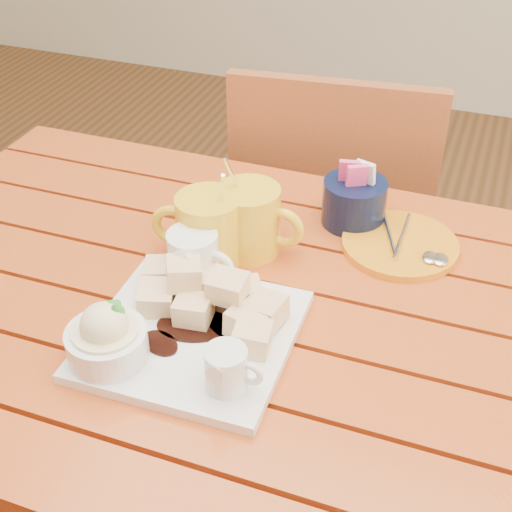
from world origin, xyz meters
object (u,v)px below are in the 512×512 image
at_px(table, 234,354).
at_px(coffee_mug_right, 251,219).
at_px(orange_saucer, 401,245).
at_px(coffee_mug_left, 207,228).
at_px(dessert_plate, 176,327).
at_px(chair_far, 333,226).

xyz_separation_m(table, coffee_mug_right, (-0.02, 0.13, 0.16)).
distance_m(table, orange_saucer, 0.32).
bearing_deg(table, coffee_mug_left, 131.47).
relative_size(table, coffee_mug_left, 7.19).
height_order(dessert_plate, orange_saucer, dessert_plate).
height_order(table, coffee_mug_left, coffee_mug_left).
height_order(dessert_plate, chair_far, chair_far).
xyz_separation_m(table, orange_saucer, (0.20, 0.22, 0.11)).
bearing_deg(orange_saucer, coffee_mug_right, -159.10).
bearing_deg(table, dessert_plate, -107.47).
bearing_deg(orange_saucer, dessert_plate, -126.31).
bearing_deg(chair_far, table, 83.28).
bearing_deg(table, orange_saucer, 46.45).
bearing_deg(coffee_mug_right, table, -78.88).
xyz_separation_m(coffee_mug_left, chair_far, (0.08, 0.52, -0.31)).
bearing_deg(coffee_mug_left, table, -56.57).
bearing_deg(coffee_mug_left, orange_saucer, 17.30).
xyz_separation_m(table, coffee_mug_left, (-0.07, 0.08, 0.17)).
bearing_deg(chair_far, orange_saucer, 110.82).
xyz_separation_m(dessert_plate, orange_saucer, (0.24, 0.33, -0.02)).
distance_m(table, dessert_plate, 0.18).
bearing_deg(chair_far, coffee_mug_left, 75.23).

